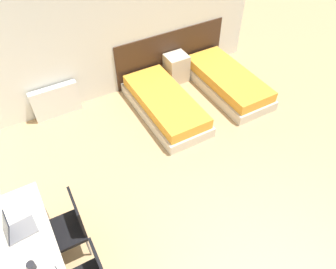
# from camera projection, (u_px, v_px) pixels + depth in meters

# --- Properties ---
(wall_back) EXTENTS (5.79, 0.05, 2.70)m
(wall_back) POSITION_uv_depth(u_px,v_px,m) (108.00, 25.00, 5.39)
(wall_back) COLOR silver
(wall_back) RESTS_ON ground_plane
(headboard_panel) EXTENTS (2.32, 0.03, 0.95)m
(headboard_panel) POSITION_uv_depth(u_px,v_px,m) (171.00, 54.00, 6.40)
(headboard_panel) COLOR #382316
(headboard_panel) RESTS_ON ground_plane
(bed_near_window) EXTENTS (0.86, 1.89, 0.38)m
(bed_near_window) POSITION_uv_depth(u_px,v_px,m) (165.00, 105.00, 5.78)
(bed_near_window) COLOR beige
(bed_near_window) RESTS_ON ground_plane
(bed_near_door) EXTENTS (0.86, 1.89, 0.38)m
(bed_near_door) POSITION_uv_depth(u_px,v_px,m) (227.00, 82.00, 6.25)
(bed_near_door) COLOR beige
(bed_near_door) RESTS_ON ground_plane
(nightstand) EXTENTS (0.42, 0.37, 0.55)m
(nightstand) POSITION_uv_depth(u_px,v_px,m) (176.00, 68.00, 6.41)
(nightstand) COLOR beige
(nightstand) RESTS_ON ground_plane
(radiator) EXTENTS (0.81, 0.12, 0.59)m
(radiator) POSITION_uv_depth(u_px,v_px,m) (56.00, 101.00, 5.67)
(radiator) COLOR silver
(radiator) RESTS_ON ground_plane
(desk) EXTENTS (0.53, 1.86, 0.77)m
(desk) POSITION_uv_depth(u_px,v_px,m) (37.00, 267.00, 3.35)
(desk) COLOR beige
(desk) RESTS_ON ground_plane
(chair_near_laptop) EXTENTS (0.47, 0.47, 0.92)m
(chair_near_laptop) POSITION_uv_depth(u_px,v_px,m) (69.00, 226.00, 3.78)
(chair_near_laptop) COLOR black
(chair_near_laptop) RESTS_ON ground_plane
(laptop) EXTENTS (0.33, 0.26, 0.31)m
(laptop) POSITION_uv_depth(u_px,v_px,m) (16.00, 229.00, 3.38)
(laptop) COLOR slate
(laptop) RESTS_ON desk
(mug) EXTENTS (0.08, 0.08, 0.09)m
(mug) POSITION_uv_depth(u_px,v_px,m) (31.00, 266.00, 3.13)
(mug) COLOR black
(mug) RESTS_ON desk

